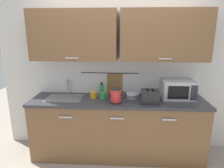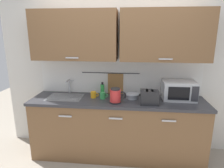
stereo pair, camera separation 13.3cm
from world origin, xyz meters
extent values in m
plane|color=#9E9384|center=(0.00, 0.00, 0.00)|extent=(8.00, 8.00, 0.00)
cube|color=brown|center=(0.00, 0.30, 0.43)|extent=(2.50, 0.60, 0.86)
cube|color=#B7B7BC|center=(-0.69, -0.01, 0.74)|extent=(0.18, 0.02, 0.02)
cube|color=#B7B7BC|center=(0.00, -0.01, 0.74)|extent=(0.18, 0.02, 0.02)
cube|color=#B7B7BC|center=(0.69, -0.01, 0.74)|extent=(0.18, 0.02, 0.02)
cube|color=#333338|center=(0.00, 0.30, 0.88)|extent=(2.53, 0.63, 0.04)
cube|color=#9EA0A5|center=(-0.79, 0.32, 0.85)|extent=(0.52, 0.38, 0.09)
cube|color=silver|center=(0.00, 0.63, 1.25)|extent=(3.70, 0.06, 2.50)
cube|color=silver|center=(0.00, 0.59, 1.18)|extent=(2.50, 0.01, 0.55)
cube|color=brown|center=(-0.64, 0.43, 1.80)|extent=(1.23, 0.33, 0.70)
cube|color=#B7B7BC|center=(-0.64, 0.26, 1.50)|extent=(0.18, 0.01, 0.02)
cube|color=brown|center=(0.64, 0.43, 1.80)|extent=(1.23, 0.33, 0.70)
cube|color=#B7B7BC|center=(0.64, 0.26, 1.50)|extent=(0.18, 0.01, 0.02)
cylinder|color=#333338|center=(-0.13, 0.58, 1.23)|extent=(0.90, 0.01, 0.01)
cube|color=olive|center=(-0.06, 0.58, 1.05)|extent=(0.24, 0.02, 0.34)
cylinder|color=#B2B5BA|center=(-0.79, 0.55, 1.01)|extent=(0.03, 0.03, 0.22)
cylinder|color=#B2B5BA|center=(-0.79, 0.47, 1.11)|extent=(0.02, 0.16, 0.02)
cube|color=#B2B5BA|center=(-0.75, 0.55, 1.10)|extent=(0.07, 0.02, 0.01)
cube|color=silver|center=(0.88, 0.41, 1.04)|extent=(0.46, 0.34, 0.27)
cube|color=black|center=(0.84, 0.24, 1.04)|extent=(0.29, 0.01, 0.18)
cube|color=#2D2D33|center=(1.05, 0.24, 1.04)|extent=(0.09, 0.01, 0.21)
cylinder|color=black|center=(-0.02, 0.15, 0.91)|extent=(0.16, 0.16, 0.02)
cylinder|color=red|center=(-0.02, 0.15, 1.00)|extent=(0.15, 0.15, 0.17)
cylinder|color=#262628|center=(-0.02, 0.15, 1.10)|extent=(0.13, 0.13, 0.02)
torus|color=black|center=(0.07, 0.15, 1.01)|extent=(0.11, 0.02, 0.11)
cylinder|color=green|center=(-0.25, 0.51, 0.98)|extent=(0.06, 0.06, 0.16)
cylinder|color=black|center=(-0.25, 0.51, 1.08)|extent=(0.03, 0.03, 0.04)
cylinder|color=green|center=(-0.22, 0.31, 0.95)|extent=(0.08, 0.08, 0.09)
torus|color=green|center=(-0.17, 0.31, 0.95)|extent=(0.06, 0.01, 0.06)
cylinder|color=#A5ADB7|center=(0.21, 0.36, 0.94)|extent=(0.17, 0.17, 0.07)
torus|color=#A5ADB7|center=(0.21, 0.36, 0.97)|extent=(0.21, 0.21, 0.01)
cube|color=#232326|center=(0.44, 0.16, 1.00)|extent=(0.24, 0.17, 0.19)
cube|color=black|center=(0.41, 0.16, 1.08)|extent=(0.03, 0.12, 0.01)
cube|color=black|center=(0.48, 0.16, 1.08)|extent=(0.03, 0.12, 0.01)
cube|color=black|center=(0.31, 0.16, 1.02)|extent=(0.02, 0.02, 0.02)
cylinder|color=orange|center=(-0.36, 0.33, 0.95)|extent=(0.08, 0.08, 0.09)
torus|color=orange|center=(-0.31, 0.33, 0.95)|extent=(0.06, 0.01, 0.06)
camera|label=1|loc=(0.07, -2.41, 1.84)|focal=31.53mm
camera|label=2|loc=(0.21, -2.40, 1.84)|focal=31.53mm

